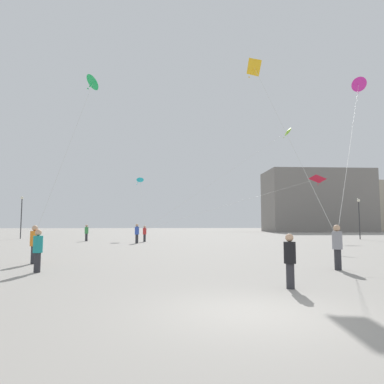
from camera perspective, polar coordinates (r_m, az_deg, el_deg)
name	(u,v)px	position (r m, az deg, el deg)	size (l,w,h in m)	color
ground_plane	(252,313)	(7.91, 9.73, -18.78)	(300.00, 300.00, 0.00)	gray
person_in_orange	(34,243)	(18.39, -24.16, -7.48)	(0.39, 0.39, 1.80)	#2D2D33
person_in_teal	(38,249)	(15.04, -23.69, -8.42)	(0.36, 0.36, 1.65)	#2D2D33
person_in_blue	(137,233)	(34.47, -8.91, -6.52)	(0.41, 0.41, 1.87)	#2D2D33
person_in_red	(145,233)	(37.39, -7.68, -6.58)	(0.37, 0.37, 1.68)	#2D2D33
person_in_black	(290,258)	(10.81, 15.56, -10.31)	(0.35, 0.35, 1.58)	#2D2D33
person_in_green	(86,232)	(39.94, -16.71, -6.24)	(0.39, 0.39, 1.79)	#2D2D33
person_in_grey	(337,245)	(15.69, 22.47, -7.95)	(0.40, 0.40, 1.83)	#2D2D33
kite_cyan_diamond	(140,180)	(45.68, -8.40, 1.92)	(1.62, 8.48, 6.56)	#1EB2C6
kite_amber_delta	(255,69)	(27.34, 10.20, 18.98)	(1.07, 11.17, 12.43)	yellow
kite_lime_diamond	(285,133)	(38.67, 14.77, 9.16)	(15.28, 2.55, 10.69)	#8CD12D
kite_crimson_delta	(314,180)	(42.51, 19.10, 1.85)	(20.31, 1.84, 6.15)	red
kite_magenta_diamond	(359,85)	(34.24, 25.37, 15.39)	(10.08, 14.36, 13.02)	#D12899
kite_emerald_diamond	(93,83)	(27.60, -15.74, 16.69)	(1.63, 8.62, 11.37)	green
building_left_hall	(317,201)	(90.84, 19.51, -1.42)	(24.55, 13.01, 14.69)	gray
building_centre_hall	(364,206)	(108.05, 26.09, -2.06)	(20.09, 10.41, 13.50)	#B2A893
lamppost_east	(359,212)	(47.63, 25.42, -2.95)	(0.36, 0.36, 4.91)	#2D2D30
lamppost_west	(22,210)	(49.67, -25.88, -2.71)	(0.36, 0.36, 5.36)	#2D2D30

